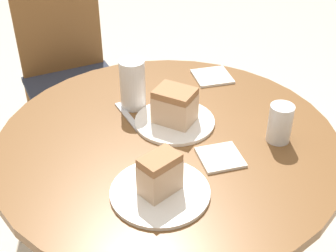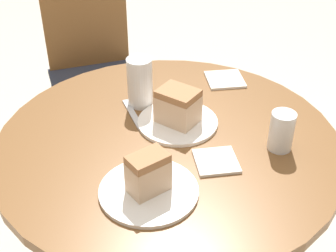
% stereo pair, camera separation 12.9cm
% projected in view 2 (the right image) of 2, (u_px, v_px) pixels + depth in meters
% --- Properties ---
extents(table, '(0.97, 0.97, 0.72)m').
position_uv_depth(table, '(168.00, 190.00, 1.43)').
color(table, brown).
rests_on(table, ground_plane).
extents(chair, '(0.43, 0.50, 0.91)m').
position_uv_depth(chair, '(96.00, 75.00, 2.14)').
color(chair, brown).
rests_on(chair, ground_plane).
extents(plate_near, '(0.24, 0.24, 0.01)m').
position_uv_depth(plate_near, '(178.00, 122.00, 1.37)').
color(plate_near, white).
rests_on(plate_near, table).
extents(plate_far, '(0.24, 0.24, 0.01)m').
position_uv_depth(plate_far, '(149.00, 191.00, 1.13)').
color(plate_far, white).
rests_on(plate_far, table).
extents(cake_slice_near, '(0.14, 0.14, 0.10)m').
position_uv_depth(cake_slice_near, '(178.00, 106.00, 1.34)').
color(cake_slice_near, beige).
rests_on(cake_slice_near, plate_near).
extents(cake_slice_far, '(0.11, 0.09, 0.10)m').
position_uv_depth(cake_slice_far, '(148.00, 173.00, 1.10)').
color(cake_slice_far, beige).
rests_on(cake_slice_far, plate_far).
extents(glass_lemonade, '(0.08, 0.08, 0.16)m').
position_uv_depth(glass_lemonade, '(140.00, 85.00, 1.43)').
color(glass_lemonade, beige).
rests_on(glass_lemonade, table).
extents(glass_water, '(0.07, 0.07, 0.11)m').
position_uv_depth(glass_water, '(281.00, 133.00, 1.25)').
color(glass_water, silver).
rests_on(glass_water, table).
extents(napkin_stack, '(0.14, 0.14, 0.01)m').
position_uv_depth(napkin_stack, '(225.00, 79.00, 1.59)').
color(napkin_stack, silver).
rests_on(napkin_stack, table).
extents(fork, '(0.03, 0.17, 0.00)m').
position_uv_depth(fork, '(133.00, 114.00, 1.41)').
color(fork, silver).
rests_on(fork, table).
extents(napkin_side, '(0.12, 0.12, 0.01)m').
position_uv_depth(napkin_side, '(216.00, 161.00, 1.22)').
color(napkin_side, silver).
rests_on(napkin_side, table).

